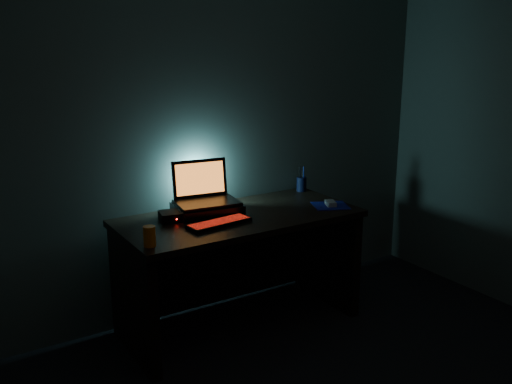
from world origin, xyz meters
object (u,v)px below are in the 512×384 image
(mouse, at_px, (331,203))
(juice_glass, at_px, (149,236))
(keyboard, at_px, (219,223))
(laptop, at_px, (204,193))
(router, at_px, (174,216))
(pen_cup, at_px, (302,184))

(mouse, xyz_separation_m, juice_glass, (-1.29, -0.08, 0.04))
(keyboard, bearing_deg, laptop, 72.75)
(mouse, distance_m, juice_glass, 1.29)
(laptop, xyz_separation_m, keyboard, (-0.06, -0.30, -0.11))
(juice_glass, relative_size, router, 0.58)
(laptop, relative_size, pen_cup, 4.07)
(mouse, bearing_deg, laptop, 179.60)
(keyboard, bearing_deg, router, 123.91)
(mouse, relative_size, juice_glass, 0.86)
(laptop, distance_m, router, 0.27)
(router, bearing_deg, laptop, 28.92)
(laptop, bearing_deg, mouse, -16.59)
(laptop, relative_size, router, 2.14)
(keyboard, xyz_separation_m, pen_cup, (0.88, 0.38, 0.04))
(keyboard, relative_size, juice_glass, 3.67)
(pen_cup, relative_size, router, 0.53)
(pen_cup, distance_m, juice_glass, 1.45)
(mouse, relative_size, pen_cup, 0.94)
(laptop, distance_m, pen_cup, 0.83)
(mouse, distance_m, pen_cup, 0.42)
(laptop, bearing_deg, juice_glass, -134.32)
(keyboard, height_order, router, router)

